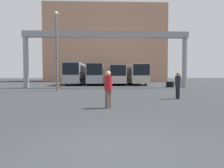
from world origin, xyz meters
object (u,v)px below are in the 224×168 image
(tire_stack, at_px, (170,84))
(lamp_post, at_px, (57,48))
(bus_slot_2, at_px, (116,74))
(bus_slot_3, at_px, (135,73))
(pedestrian_near_center, at_px, (108,88))
(traffic_cone, at_px, (59,86))
(bus_slot_1, at_px, (96,73))
(bus_slot_0, at_px, (76,73))
(pedestrian_mid_right, at_px, (178,85))

(tire_stack, relative_size, lamp_post, 0.14)
(bus_slot_2, xyz_separation_m, bus_slot_3, (3.28, 0.87, 0.07))
(bus_slot_2, distance_m, pedestrian_near_center, 23.61)
(traffic_cone, distance_m, tire_stack, 13.89)
(tire_stack, bearing_deg, lamp_post, -154.70)
(bus_slot_3, xyz_separation_m, lamp_post, (-9.68, -14.44, 2.30))
(bus_slot_1, bearing_deg, pedestrian_near_center, -86.16)
(bus_slot_0, xyz_separation_m, tire_stack, (13.14, -8.00, -1.57))
(bus_slot_2, distance_m, lamp_post, 15.19)
(bus_slot_3, bearing_deg, bus_slot_0, -178.20)
(bus_slot_0, bearing_deg, pedestrian_mid_right, -65.33)
(bus_slot_3, xyz_separation_m, pedestrian_mid_right, (-0.36, -20.94, -0.91))
(tire_stack, xyz_separation_m, lamp_post, (-12.98, -6.14, 3.77))
(pedestrian_near_center, bearing_deg, bus_slot_2, -137.98)
(tire_stack, bearing_deg, bus_slot_2, 131.50)
(bus_slot_1, distance_m, bus_slot_2, 3.37)
(bus_slot_2, bearing_deg, tire_stack, -48.50)
(pedestrian_mid_right, relative_size, tire_stack, 1.67)
(pedestrian_near_center, height_order, lamp_post, lamp_post)
(pedestrian_near_center, bearing_deg, traffic_cone, -112.65)
(lamp_post, bearing_deg, bus_slot_1, 77.72)
(bus_slot_0, distance_m, tire_stack, 15.46)
(bus_slot_1, xyz_separation_m, pedestrian_mid_right, (6.20, -20.83, -0.96))
(pedestrian_mid_right, height_order, pedestrian_near_center, pedestrian_near_center)
(pedestrian_mid_right, distance_m, lamp_post, 11.81)
(bus_slot_0, height_order, bus_slot_3, bus_slot_0)
(bus_slot_1, bearing_deg, bus_slot_2, -13.11)
(tire_stack, distance_m, lamp_post, 14.84)
(bus_slot_0, height_order, lamp_post, lamp_post)
(pedestrian_mid_right, height_order, lamp_post, lamp_post)
(bus_slot_1, distance_m, pedestrian_near_center, 24.37)
(lamp_post, bearing_deg, bus_slot_2, 64.75)
(bus_slot_1, xyz_separation_m, tire_stack, (9.86, -8.20, -1.52))
(bus_slot_0, bearing_deg, bus_slot_1, 3.46)
(bus_slot_3, bearing_deg, pedestrian_mid_right, -90.99)
(bus_slot_3, distance_m, pedestrian_mid_right, 20.97)
(bus_slot_2, bearing_deg, bus_slot_1, 166.89)
(bus_slot_3, bearing_deg, lamp_post, -123.83)
(bus_slot_1, bearing_deg, traffic_cone, -110.99)
(pedestrian_mid_right, xyz_separation_m, lamp_post, (-9.32, 6.50, 3.21))
(traffic_cone, bearing_deg, pedestrian_near_center, -68.67)
(bus_slot_2, xyz_separation_m, tire_stack, (6.58, -7.43, -1.40))
(pedestrian_mid_right, distance_m, traffic_cone, 14.71)
(bus_slot_0, bearing_deg, tire_stack, -31.34)
(pedestrian_mid_right, relative_size, pedestrian_near_center, 1.00)
(pedestrian_near_center, distance_m, traffic_cone, 15.20)
(bus_slot_1, relative_size, tire_stack, 11.37)
(pedestrian_near_center, relative_size, traffic_cone, 3.15)
(bus_slot_3, xyz_separation_m, traffic_cone, (-10.45, -10.26, -1.56))
(pedestrian_mid_right, bearing_deg, traffic_cone, -140.77)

